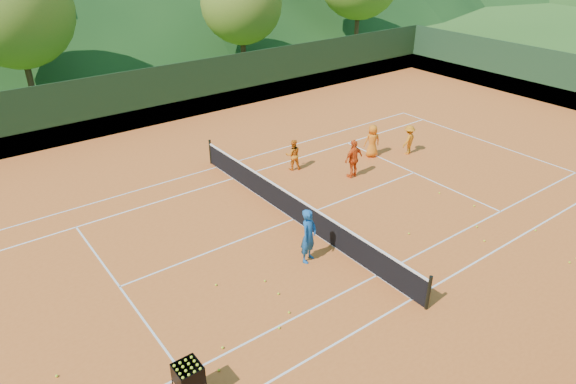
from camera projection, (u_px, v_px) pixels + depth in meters
ground at (294, 220)px, 18.33m from camera, size 400.00×400.00×0.00m
clay_court at (294, 219)px, 18.32m from camera, size 40.00×24.00×0.02m
coach at (309, 236)px, 15.70m from camera, size 0.77×0.65×1.79m
student_a at (293, 155)px, 21.72m from camera, size 0.81×0.74×1.35m
student_b at (354, 159)px, 21.01m from camera, size 0.99×0.47×1.64m
student_c at (372, 141)px, 22.89m from camera, size 0.85×0.70×1.49m
student_d at (409, 140)px, 23.21m from camera, size 0.96×0.70×1.34m
tennis_ball_2 at (57, 376)px, 11.95m from camera, size 0.07×0.07×0.07m
tennis_ball_3 at (570, 262)px, 15.94m from camera, size 0.07×0.07×0.07m
tennis_ball_4 at (474, 206)px, 19.11m from camera, size 0.07×0.07×0.07m
tennis_ball_9 at (216, 285)px, 14.95m from camera, size 0.07×0.07×0.07m
tennis_ball_10 at (439, 193)px, 20.01m from camera, size 0.07×0.07×0.07m
tennis_ball_11 at (278, 294)px, 14.60m from camera, size 0.07×0.07×0.07m
tennis_ball_12 at (536, 230)px, 17.60m from camera, size 0.07×0.07×0.07m
tennis_ball_13 at (477, 227)px, 17.80m from camera, size 0.07×0.07×0.07m
tennis_ball_14 at (289, 312)px, 13.90m from camera, size 0.07×0.07×0.07m
tennis_ball_15 at (265, 281)px, 15.12m from camera, size 0.07×0.07×0.07m
tennis_ball_16 at (484, 241)px, 17.02m from camera, size 0.07×0.07×0.07m
tennis_ball_17 at (219, 370)px, 12.11m from camera, size 0.07×0.07×0.07m
tennis_ball_18 at (409, 234)px, 17.41m from camera, size 0.07×0.07×0.07m
tennis_ball_19 at (279, 328)px, 13.37m from camera, size 0.07×0.07×0.07m
tennis_ball_21 at (222, 348)px, 12.75m from camera, size 0.07×0.07×0.07m
court_lines at (294, 219)px, 18.32m from camera, size 23.83×11.03×0.00m
tennis_net at (294, 207)px, 18.09m from camera, size 0.10×12.07×1.10m
perimeter_fence at (294, 188)px, 17.74m from camera, size 40.40×24.24×3.00m
ball_hopper at (188, 375)px, 11.08m from camera, size 0.57×0.57×1.00m
tree_b at (13, 10)px, 27.94m from camera, size 6.40×6.40×8.40m
tree_c at (241, 3)px, 34.96m from camera, size 5.60×5.60×7.35m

